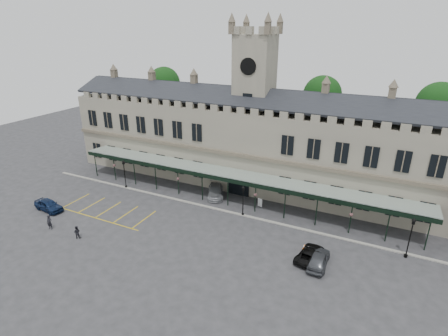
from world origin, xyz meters
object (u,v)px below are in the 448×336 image
at_px(traffic_cone, 304,247).
at_px(person_a, 49,222).
at_px(clock_tower, 254,100).
at_px(person_b, 77,232).
at_px(car_right_a, 319,259).
at_px(car_left_a, 49,205).
at_px(station_building, 252,143).
at_px(lamp_post_right, 411,234).
at_px(sign_board, 260,203).
at_px(car_taxi, 216,191).
at_px(car_van, 310,254).
at_px(lamp_post_left, 124,171).
at_px(lamp_post_mid, 243,198).

bearing_deg(traffic_cone, person_a, -162.38).
relative_size(clock_tower, person_b, 15.71).
height_order(car_right_a, person_a, person_a).
bearing_deg(clock_tower, car_left_a, -135.64).
xyz_separation_m(station_building, lamp_post_right, (22.15, -11.00, -3.62)).
relative_size(sign_board, car_taxi, 0.22).
bearing_deg(lamp_post_right, car_left_a, -167.65).
relative_size(car_van, car_right_a, 1.01).
bearing_deg(car_taxi, person_a, -155.01).
relative_size(lamp_post_left, car_left_a, 1.01).
xyz_separation_m(lamp_post_right, sign_board, (-18.05, 3.95, -2.26)).
bearing_deg(car_right_a, traffic_cone, -46.78).
xyz_separation_m(car_van, person_a, (-29.84, -7.81, 0.30)).
distance_m(car_right_a, person_b, 27.27).
height_order(lamp_post_mid, car_van, lamp_post_mid).
distance_m(station_building, car_left_a, 29.86).
xyz_separation_m(lamp_post_right, traffic_cone, (-10.08, -3.48, -2.47)).
height_order(car_taxi, car_right_a, car_taxi).
bearing_deg(traffic_cone, car_van, -56.16).
bearing_deg(sign_board, clock_tower, 137.29).
height_order(traffic_cone, car_van, car_van).
distance_m(lamp_post_right, car_left_a, 44.23).
relative_size(clock_tower, traffic_cone, 32.17).
bearing_deg(car_left_a, lamp_post_mid, -60.69).
relative_size(lamp_post_right, traffic_cone, 6.22).
relative_size(car_left_a, car_van, 0.99).
bearing_deg(car_van, lamp_post_mid, -19.12).
relative_size(station_building, car_van, 13.13).
relative_size(car_taxi, person_b, 3.36).
xyz_separation_m(lamp_post_right, car_taxi, (-25.04, 4.23, -2.07)).
relative_size(car_left_a, car_taxi, 0.85).
bearing_deg(sign_board, car_right_a, -26.18).
distance_m(car_left_a, person_b, 9.28).
bearing_deg(station_building, lamp_post_left, -147.95).
distance_m(traffic_cone, person_b, 26.05).
bearing_deg(car_taxi, lamp_post_mid, -57.13).
distance_m(car_right_a, person_a, 31.68).
relative_size(sign_board, car_right_a, 0.26).
distance_m(sign_board, car_van, 12.52).
height_order(lamp_post_mid, traffic_cone, lamp_post_mid).
height_order(station_building, car_right_a, station_building).
bearing_deg(car_left_a, sign_board, -55.45).
xyz_separation_m(lamp_post_mid, sign_board, (1.16, 3.31, -1.94)).
bearing_deg(lamp_post_left, lamp_post_mid, -0.10).
bearing_deg(car_van, person_a, 24.18).
xyz_separation_m(clock_tower, person_b, (-12.30, -23.75, -12.32)).
relative_size(station_building, sign_board, 50.48).
distance_m(lamp_post_mid, car_van, 11.61).
distance_m(station_building, car_right_a, 22.39).
bearing_deg(lamp_post_right, person_b, -159.82).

